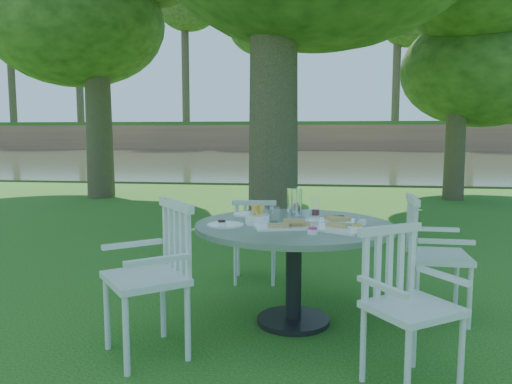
% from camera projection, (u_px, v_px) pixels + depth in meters
% --- Properties ---
extents(ground, '(140.00, 140.00, 0.00)m').
position_uv_depth(ground, '(253.00, 277.00, 5.08)').
color(ground, '#16430E').
rests_on(ground, ground).
extents(table, '(1.49, 1.49, 0.78)m').
position_uv_depth(table, '(294.00, 241.00, 3.78)').
color(table, black).
rests_on(table, ground).
extents(chair_ne, '(0.47, 0.50, 0.96)m').
position_uv_depth(chair_ne, '(426.00, 247.00, 3.92)').
color(chair_ne, silver).
rests_on(chair_ne, ground).
extents(chair_nw, '(0.45, 0.42, 0.82)m').
position_uv_depth(chair_nw, '(255.00, 234.00, 4.82)').
color(chair_nw, silver).
rests_on(chair_nw, ground).
extents(chair_sw, '(0.69, 0.69, 1.00)m').
position_uv_depth(chair_sw, '(160.00, 265.00, 3.28)').
color(chair_sw, silver).
rests_on(chair_sw, ground).
extents(chair_se, '(0.62, 0.61, 0.91)m').
position_uv_depth(chair_se, '(401.00, 293.00, 2.89)').
color(chair_se, silver).
rests_on(chair_se, ground).
extents(tableware, '(1.17, 0.90, 0.24)m').
position_uv_depth(tableware, '(289.00, 216.00, 3.84)').
color(tableware, white).
rests_on(tableware, table).
extents(river, '(100.00, 28.00, 0.12)m').
position_uv_depth(river, '(312.00, 160.00, 27.71)').
color(river, '#2F3620').
rests_on(river, ground).
extents(far_bank, '(100.00, 18.00, 15.20)m').
position_uv_depth(far_bank, '(322.00, 69.00, 44.66)').
color(far_bank, brown).
rests_on(far_bank, ground).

